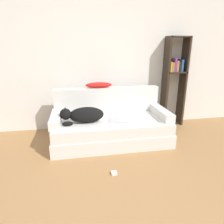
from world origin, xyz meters
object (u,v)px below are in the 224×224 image
object	(u,v)px
dog	(83,115)
couch	(111,130)
bookshelf	(175,77)
laptop	(119,120)
power_adapter	(114,173)
throw_pillow	(99,85)

from	to	relation	value
dog	couch	bearing A→B (deg)	10.35
couch	bookshelf	distance (m)	1.64
laptop	power_adapter	bearing A→B (deg)	-90.38
laptop	bookshelf	world-z (taller)	bookshelf
couch	laptop	bearing A→B (deg)	-42.95
couch	power_adapter	xyz separation A→B (m)	(-0.12, -0.91, -0.18)
couch	throw_pillow	distance (m)	0.81
laptop	power_adapter	distance (m)	0.92
bookshelf	power_adapter	bearing A→B (deg)	-134.44
dog	bookshelf	bearing A→B (deg)	20.28
dog	power_adapter	bearing A→B (deg)	-68.73
dog	laptop	xyz separation A→B (m)	(0.55, -0.02, -0.12)
bookshelf	laptop	bearing A→B (deg)	-151.15
laptop	throw_pillow	xyz separation A→B (m)	(-0.25, 0.51, 0.48)
couch	bookshelf	bearing A→B (deg)	23.35
couch	throw_pillow	size ratio (longest dim) A/B	4.09
laptop	bookshelf	xyz separation A→B (m)	(1.23, 0.68, 0.56)
power_adapter	laptop	bearing A→B (deg)	74.18
couch	throw_pillow	bearing A→B (deg)	109.03
bookshelf	dog	bearing A→B (deg)	-159.72
dog	power_adapter	distance (m)	1.02
laptop	power_adapter	world-z (taller)	laptop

